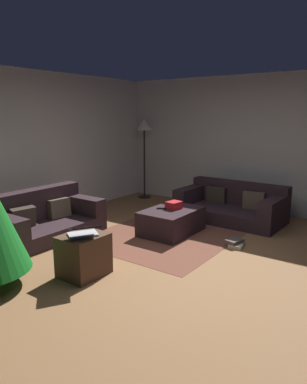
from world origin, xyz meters
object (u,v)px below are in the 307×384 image
at_px(tv_remote, 162,208).
at_px(side_table, 84,255).
at_px(couch_left, 43,219).
at_px(ottoman, 171,221).
at_px(couch_right, 232,206).
at_px(book_stack, 236,243).
at_px(corner_lamp, 144,131).
at_px(gift_box, 174,205).
at_px(laptop, 84,232).

xyz_separation_m(tv_remote, side_table, (-1.84, -0.16, -0.15)).
relative_size(couch_left, ottoman, 1.70).
relative_size(couch_right, book_stack, 5.71).
height_order(couch_left, ottoman, couch_left).
distance_m(side_table, corner_lamp, 4.33).
bearing_deg(book_stack, gift_box, 88.81).
height_order(laptop, book_stack, laptop).
relative_size(tv_remote, corner_lamp, 0.09).
distance_m(couch_right, laptop, 3.25).
xyz_separation_m(laptop, book_stack, (1.96, -1.02, -0.50)).
bearing_deg(book_stack, side_table, 151.25).
bearing_deg(gift_box, side_table, -179.66).
height_order(gift_box, laptop, laptop).
bearing_deg(corner_lamp, laptop, -152.28).
distance_m(ottoman, laptop, 1.96).
distance_m(gift_box, book_stack, 1.15).
height_order(ottoman, book_stack, ottoman).
height_order(book_stack, corner_lamp, corner_lamp).
distance_m(couch_left, gift_box, 2.04).
xyz_separation_m(side_table, book_stack, (1.94, -1.06, -0.20)).
xyz_separation_m(gift_box, tv_remote, (-0.12, 0.15, -0.05)).
xyz_separation_m(gift_box, laptop, (-1.99, -0.06, 0.10)).
bearing_deg(side_table, corner_lamp, 27.36).
bearing_deg(corner_lamp, gift_box, -132.26).
distance_m(couch_right, tv_remote, 1.48).
bearing_deg(side_table, couch_right, -8.00).
height_order(couch_right, tv_remote, couch_right).
relative_size(couch_left, side_table, 3.26).
bearing_deg(tv_remote, laptop, 153.19).
height_order(gift_box, corner_lamp, corner_lamp).
bearing_deg(ottoman, gift_box, -4.98).
distance_m(laptop, corner_lamp, 4.29).
height_order(side_table, laptop, laptop).
height_order(tv_remote, laptop, laptop).
xyz_separation_m(ottoman, side_table, (-1.90, -0.02, 0.05)).
xyz_separation_m(ottoman, corner_lamp, (1.78, 1.89, 1.31)).
height_order(tv_remote, corner_lamp, corner_lamp).
bearing_deg(corner_lamp, couch_left, -173.01).
bearing_deg(gift_box, book_stack, -91.19).
bearing_deg(laptop, side_table, 58.81).
distance_m(ottoman, gift_box, 0.26).
bearing_deg(tv_remote, book_stack, -118.50).
relative_size(tv_remote, book_stack, 0.49).
xyz_separation_m(ottoman, gift_box, (0.06, -0.01, 0.25)).
bearing_deg(ottoman, tv_remote, 113.09).
bearing_deg(laptop, book_stack, -27.43).
distance_m(tv_remote, side_table, 1.85).
distance_m(ottoman, tv_remote, 0.26).
bearing_deg(laptop, tv_remote, 6.23).
xyz_separation_m(couch_right, book_stack, (-1.25, -0.62, -0.20)).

